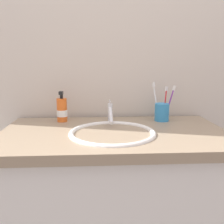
% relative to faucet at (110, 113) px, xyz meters
% --- Properties ---
extents(tiled_wall_back, '(2.23, 0.04, 2.40)m').
position_rel_faucet_xyz_m(tiled_wall_back, '(0.01, 0.20, 0.31)').
color(tiled_wall_back, beige).
rests_on(tiled_wall_back, ground).
extents(vanity_counter, '(1.03, 0.59, 0.84)m').
position_rel_faucet_xyz_m(vanity_counter, '(0.01, -0.14, -0.47)').
color(vanity_counter, silver).
rests_on(vanity_counter, ground).
extents(sink_basin, '(0.38, 0.38, 0.12)m').
position_rel_faucet_xyz_m(sink_basin, '(-0.00, -0.17, -0.10)').
color(sink_basin, white).
rests_on(sink_basin, vanity_counter).
extents(faucet, '(0.02, 0.17, 0.11)m').
position_rel_faucet_xyz_m(faucet, '(0.00, 0.00, 0.00)').
color(faucet, silver).
rests_on(faucet, sink_basin).
extents(toothbrush_cup, '(0.08, 0.08, 0.09)m').
position_rel_faucet_xyz_m(toothbrush_cup, '(0.28, 0.05, -0.01)').
color(toothbrush_cup, '#338CCC').
rests_on(toothbrush_cup, vanity_counter).
extents(toothbrush_white, '(0.04, 0.06, 0.20)m').
position_rel_faucet_xyz_m(toothbrush_white, '(0.25, 0.09, 0.06)').
color(toothbrush_white, white).
rests_on(toothbrush_white, toothbrush_cup).
extents(toothbrush_red, '(0.03, 0.02, 0.18)m').
position_rel_faucet_xyz_m(toothbrush_red, '(0.30, 0.07, 0.05)').
color(toothbrush_red, red).
rests_on(toothbrush_red, toothbrush_cup).
extents(toothbrush_purple, '(0.05, 0.03, 0.18)m').
position_rel_faucet_xyz_m(toothbrush_purple, '(0.31, 0.04, 0.06)').
color(toothbrush_purple, purple).
rests_on(toothbrush_purple, toothbrush_cup).
extents(soap_dispenser, '(0.05, 0.06, 0.16)m').
position_rel_faucet_xyz_m(soap_dispenser, '(-0.25, 0.07, 0.01)').
color(soap_dispenser, orange).
rests_on(soap_dispenser, vanity_counter).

